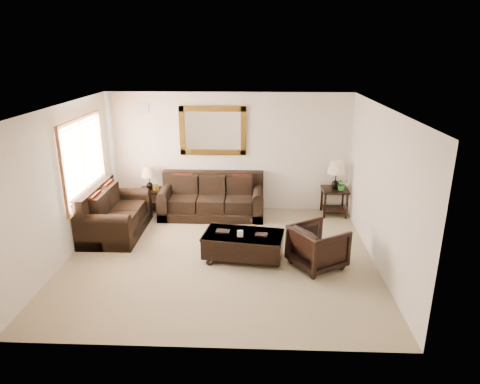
{
  "coord_description": "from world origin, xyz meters",
  "views": [
    {
      "loc": [
        0.64,
        -6.99,
        3.63
      ],
      "look_at": [
        0.33,
        0.6,
        1.05
      ],
      "focal_mm": 32.0,
      "sensor_mm": 36.0,
      "label": 1
    }
  ],
  "objects_px": {
    "sofa": "(212,201)",
    "end_table_left": "(150,182)",
    "coffee_table": "(243,243)",
    "armchair": "(318,245)",
    "loveseat": "(113,216)",
    "end_table_right": "(336,180)"
  },
  "relations": [
    {
      "from": "end_table_left",
      "to": "coffee_table",
      "type": "xyz_separation_m",
      "value": [
        2.22,
        -2.26,
        -0.41
      ]
    },
    {
      "from": "coffee_table",
      "to": "armchair",
      "type": "distance_m",
      "value": 1.32
    },
    {
      "from": "armchair",
      "to": "sofa",
      "type": "bearing_deg",
      "value": 9.22
    },
    {
      "from": "end_table_left",
      "to": "armchair",
      "type": "height_order",
      "value": "end_table_left"
    },
    {
      "from": "loveseat",
      "to": "end_table_right",
      "type": "relative_size",
      "value": 1.41
    },
    {
      "from": "end_table_right",
      "to": "coffee_table",
      "type": "bearing_deg",
      "value": -131.74
    },
    {
      "from": "sofa",
      "to": "end_table_left",
      "type": "bearing_deg",
      "value": 173.38
    },
    {
      "from": "loveseat",
      "to": "coffee_table",
      "type": "height_order",
      "value": "loveseat"
    },
    {
      "from": "end_table_right",
      "to": "loveseat",
      "type": "bearing_deg",
      "value": -165.37
    },
    {
      "from": "sofa",
      "to": "end_table_right",
      "type": "xyz_separation_m",
      "value": [
        2.76,
        0.13,
        0.48
      ]
    },
    {
      "from": "sofa",
      "to": "armchair",
      "type": "xyz_separation_m",
      "value": [
        2.06,
        -2.34,
        0.07
      ]
    },
    {
      "from": "end_table_left",
      "to": "end_table_right",
      "type": "bearing_deg",
      "value": -0.53
    },
    {
      "from": "loveseat",
      "to": "end_table_right",
      "type": "xyz_separation_m",
      "value": [
        4.67,
        1.22,
        0.45
      ]
    },
    {
      "from": "sofa",
      "to": "loveseat",
      "type": "distance_m",
      "value": 2.2
    },
    {
      "from": "coffee_table",
      "to": "armchair",
      "type": "height_order",
      "value": "armchair"
    },
    {
      "from": "end_table_left",
      "to": "coffee_table",
      "type": "bearing_deg",
      "value": -45.51
    },
    {
      "from": "loveseat",
      "to": "sofa",
      "type": "bearing_deg",
      "value": -60.34
    },
    {
      "from": "sofa",
      "to": "end_table_left",
      "type": "distance_m",
      "value": 1.5
    },
    {
      "from": "end_table_right",
      "to": "armchair",
      "type": "xyz_separation_m",
      "value": [
        -0.69,
        -2.47,
        -0.41
      ]
    },
    {
      "from": "armchair",
      "to": "end_table_left",
      "type": "bearing_deg",
      "value": 22.26
    },
    {
      "from": "coffee_table",
      "to": "armchair",
      "type": "xyz_separation_m",
      "value": [
        1.29,
        -0.25,
        0.11
      ]
    },
    {
      "from": "end_table_right",
      "to": "sofa",
      "type": "bearing_deg",
      "value": -177.32
    }
  ]
}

